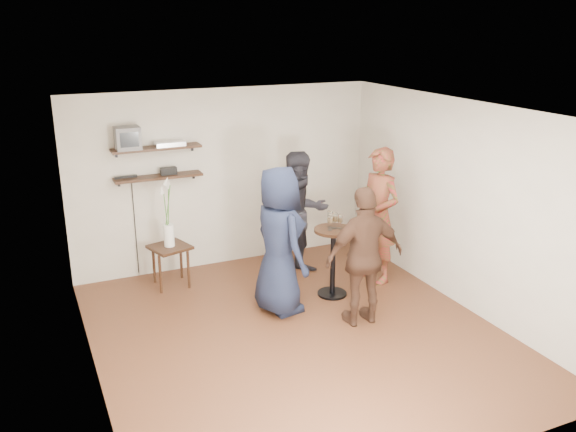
% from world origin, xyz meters
% --- Properties ---
extents(room, '(4.58, 5.08, 2.68)m').
position_xyz_m(room, '(0.00, 0.00, 1.30)').
color(room, '#4B2A18').
rests_on(room, ground).
extents(shelf_upper, '(1.20, 0.25, 0.04)m').
position_xyz_m(shelf_upper, '(-1.00, 2.38, 1.85)').
color(shelf_upper, black).
rests_on(shelf_upper, room).
extents(shelf_lower, '(1.20, 0.25, 0.04)m').
position_xyz_m(shelf_lower, '(-1.00, 2.38, 1.45)').
color(shelf_lower, black).
rests_on(shelf_lower, room).
extents(crt_monitor, '(0.32, 0.30, 0.30)m').
position_xyz_m(crt_monitor, '(-1.37, 2.38, 2.02)').
color(crt_monitor, '#59595B').
rests_on(crt_monitor, shelf_upper).
extents(dvd_deck, '(0.40, 0.24, 0.06)m').
position_xyz_m(dvd_deck, '(-0.82, 2.38, 1.90)').
color(dvd_deck, silver).
rests_on(dvd_deck, shelf_upper).
extents(radio, '(0.22, 0.10, 0.10)m').
position_xyz_m(radio, '(-0.86, 2.38, 1.52)').
color(radio, black).
rests_on(radio, shelf_lower).
extents(power_strip, '(0.30, 0.05, 0.03)m').
position_xyz_m(power_strip, '(-1.43, 2.42, 1.48)').
color(power_strip, black).
rests_on(power_strip, shelf_lower).
extents(side_table, '(0.60, 0.60, 0.58)m').
position_xyz_m(side_table, '(-1.00, 1.97, 0.48)').
color(side_table, black).
rests_on(side_table, room).
extents(vase_lilies, '(0.19, 0.20, 0.98)m').
position_xyz_m(vase_lilies, '(-1.00, 1.97, 0.89)').
color(vase_lilies, white).
rests_on(vase_lilies, side_table).
extents(drinks_table, '(0.51, 0.51, 0.93)m').
position_xyz_m(drinks_table, '(0.88, 0.79, 0.60)').
color(drinks_table, black).
rests_on(drinks_table, room).
extents(wine_glass_fl, '(0.07, 0.07, 0.22)m').
position_xyz_m(wine_glass_fl, '(0.81, 0.77, 1.08)').
color(wine_glass_fl, silver).
rests_on(wine_glass_fl, drinks_table).
extents(wine_glass_fr, '(0.06, 0.06, 0.19)m').
position_xyz_m(wine_glass_fr, '(0.96, 0.77, 1.06)').
color(wine_glass_fr, silver).
rests_on(wine_glass_fr, drinks_table).
extents(wine_glass_bl, '(0.07, 0.07, 0.22)m').
position_xyz_m(wine_glass_bl, '(0.86, 0.86, 1.08)').
color(wine_glass_bl, silver).
rests_on(wine_glass_bl, drinks_table).
extents(wine_glass_br, '(0.07, 0.07, 0.21)m').
position_xyz_m(wine_glass_br, '(0.90, 0.81, 1.07)').
color(wine_glass_br, silver).
rests_on(wine_glass_br, drinks_table).
extents(person_plaid, '(0.60, 0.78, 1.88)m').
position_xyz_m(person_plaid, '(1.68, 0.99, 0.94)').
color(person_plaid, red).
rests_on(person_plaid, room).
extents(person_dark, '(0.93, 0.76, 1.79)m').
position_xyz_m(person_dark, '(0.80, 1.61, 0.90)').
color(person_dark, black).
rests_on(person_dark, room).
extents(person_navy, '(0.71, 0.98, 1.85)m').
position_xyz_m(person_navy, '(0.06, 0.68, 0.93)').
color(person_navy, '#161C32').
rests_on(person_navy, room).
extents(person_brown, '(1.01, 0.45, 1.69)m').
position_xyz_m(person_brown, '(0.85, -0.03, 0.85)').
color(person_brown, '#42281C').
rests_on(person_brown, room).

